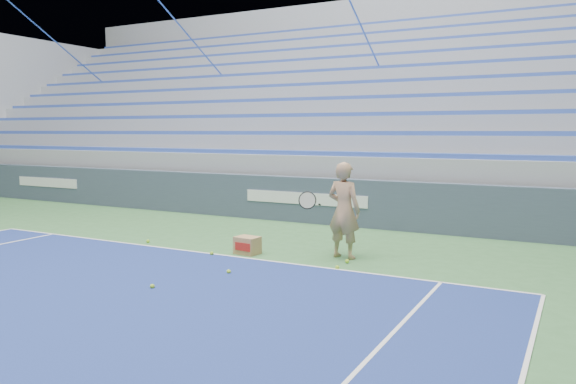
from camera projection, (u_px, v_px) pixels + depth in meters
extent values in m
cube|color=white|center=(211.00, 254.00, 10.11)|extent=(10.97, 0.05, 0.00)
cube|color=#3A4659|center=(307.00, 200.00, 13.57)|extent=(30.00, 0.30, 1.10)
cube|color=white|center=(47.00, 182.00, 17.60)|extent=(2.60, 0.02, 0.28)
cube|color=white|center=(304.00, 199.00, 13.42)|extent=(3.20, 0.02, 0.28)
cube|color=#989BA0|center=(371.00, 184.00, 17.57)|extent=(30.00, 8.50, 1.10)
cube|color=#989BA0|center=(371.00, 159.00, 17.48)|extent=(30.00, 8.50, 0.50)
cube|color=#314FB4|center=(319.00, 153.00, 14.04)|extent=(29.60, 0.42, 0.11)
cube|color=#989BA0|center=(376.00, 142.00, 17.80)|extent=(30.00, 7.65, 0.50)
cube|color=#314FB4|center=(333.00, 133.00, 14.73)|extent=(29.60, 0.42, 0.11)
cube|color=#989BA0|center=(380.00, 126.00, 18.12)|extent=(30.00, 6.80, 0.50)
cube|color=#314FB4|center=(345.00, 115.00, 15.43)|extent=(29.60, 0.42, 0.11)
cube|color=#989BA0|center=(385.00, 111.00, 18.44)|extent=(30.00, 5.95, 0.50)
cube|color=#314FB4|center=(357.00, 98.00, 16.12)|extent=(29.60, 0.42, 0.11)
cube|color=#989BA0|center=(389.00, 97.00, 18.76)|extent=(30.00, 5.10, 0.50)
cube|color=#314FB4|center=(367.00, 82.00, 16.81)|extent=(29.60, 0.42, 0.11)
cube|color=#989BA0|center=(393.00, 82.00, 19.07)|extent=(30.00, 4.25, 0.50)
cube|color=#314FB4|center=(377.00, 68.00, 17.50)|extent=(29.60, 0.42, 0.11)
cube|color=#989BA0|center=(397.00, 69.00, 19.39)|extent=(30.00, 3.40, 0.50)
cube|color=#314FB4|center=(385.00, 55.00, 18.20)|extent=(29.60, 0.42, 0.11)
cube|color=#989BA0|center=(401.00, 55.00, 19.71)|extent=(30.00, 2.55, 0.50)
cube|color=#314FB4|center=(394.00, 43.00, 18.89)|extent=(29.60, 0.42, 0.11)
cube|color=#989BA0|center=(405.00, 42.00, 20.03)|extent=(30.00, 1.70, 0.50)
cube|color=#314FB4|center=(401.00, 32.00, 19.58)|extent=(29.60, 0.42, 0.11)
cube|color=#989BA0|center=(408.00, 30.00, 20.35)|extent=(30.00, 0.85, 0.50)
cube|color=#314FB4|center=(408.00, 21.00, 20.27)|extent=(29.60, 0.42, 0.11)
cube|color=#989BA0|center=(39.00, 111.00, 24.32)|extent=(0.30, 8.80, 6.10)
cube|color=#989BA0|center=(412.00, 93.00, 21.23)|extent=(31.00, 0.40, 7.30)
cylinder|color=blue|center=(90.00, 71.00, 22.69)|extent=(0.05, 8.53, 5.04)
cylinder|color=blue|center=(212.00, 63.00, 19.91)|extent=(0.05, 8.53, 5.04)
cylinder|color=blue|center=(373.00, 52.00, 17.12)|extent=(0.05, 8.53, 5.04)
imported|color=tan|center=(344.00, 210.00, 9.74)|extent=(0.67, 0.49, 1.68)
cylinder|color=black|center=(320.00, 205.00, 9.67)|extent=(0.12, 0.27, 0.08)
cylinder|color=beige|center=(307.00, 200.00, 9.46)|extent=(0.29, 0.16, 0.28)
torus|color=black|center=(307.00, 200.00, 9.46)|extent=(0.31, 0.18, 0.30)
cube|color=#A67F50|center=(247.00, 245.00, 10.13)|extent=(0.45, 0.36, 0.32)
cube|color=#B21E19|center=(243.00, 247.00, 9.99)|extent=(0.34, 0.05, 0.14)
sphere|color=#A7D92C|center=(229.00, 272.00, 8.73)|extent=(0.07, 0.07, 0.07)
sphere|color=#A7D92C|center=(148.00, 241.00, 11.13)|extent=(0.07, 0.07, 0.07)
sphere|color=#A7D92C|center=(347.00, 261.00, 9.42)|extent=(0.07, 0.07, 0.07)
sphere|color=#A7D92C|center=(212.00, 253.00, 10.02)|extent=(0.07, 0.07, 0.07)
sphere|color=#A7D92C|center=(152.00, 286.00, 7.91)|extent=(0.07, 0.07, 0.07)
sphere|color=#A7D92C|center=(337.00, 267.00, 9.00)|extent=(0.07, 0.07, 0.07)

